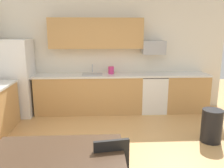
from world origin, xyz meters
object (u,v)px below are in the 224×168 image
object	(u,v)px
dining_table	(56,160)
trash_bin	(212,126)
refrigerator	(15,78)
kettle	(111,71)
oven_range	(152,93)
microwave	(153,48)

from	to	relation	value
dining_table	trash_bin	xyz separation A→B (m)	(2.45, 1.62, -0.37)
refrigerator	kettle	bearing A→B (deg)	3.34
kettle	dining_table	bearing A→B (deg)	-102.23
refrigerator	oven_range	xyz separation A→B (m)	(3.25, 0.08, -0.43)
refrigerator	trash_bin	bearing A→B (deg)	-22.15
microwave	kettle	xyz separation A→B (m)	(-1.02, -0.05, -0.55)
oven_range	dining_table	bearing A→B (deg)	-117.83
trash_bin	kettle	distance (m)	2.55
microwave	kettle	distance (m)	1.16
trash_bin	oven_range	bearing A→B (deg)	112.51
refrigerator	microwave	bearing A→B (deg)	3.17
refrigerator	dining_table	bearing A→B (deg)	-65.07
microwave	trash_bin	bearing A→B (deg)	-68.63
trash_bin	microwave	bearing A→B (deg)	111.37
oven_range	microwave	size ratio (longest dim) A/B	1.69
oven_range	dining_table	world-z (taller)	oven_range
oven_range	microwave	distance (m)	1.12
oven_range	trash_bin	size ratio (longest dim) A/B	1.52
microwave	trash_bin	xyz separation A→B (m)	(0.70, -1.79, -1.27)
microwave	kettle	world-z (taller)	microwave
refrigerator	kettle	xyz separation A→B (m)	(2.23, 0.13, 0.13)
oven_range	microwave	bearing A→B (deg)	90.00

